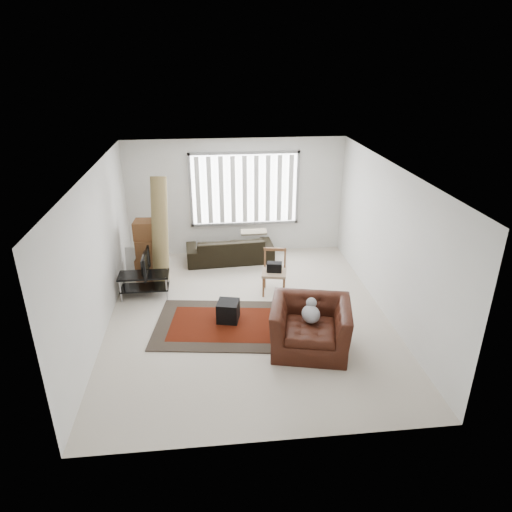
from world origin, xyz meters
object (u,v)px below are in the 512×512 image
Objects in this scene: tv_stand at (144,280)px; moving_boxes at (148,252)px; side_chair at (274,270)px; sofa at (230,246)px; armchair at (310,323)px.

moving_boxes is (0.01, 0.86, 0.24)m from tv_stand.
moving_boxes is 1.44× the size of side_chair.
tv_stand is 2.32m from sofa.
tv_stand is 3.51m from armchair.
side_chair is at bearing -2.23° from tv_stand.
moving_boxes reaches higher than tv_stand.
armchair is (1.09, -3.57, 0.09)m from sofa.
armchair is at bearing -45.67° from moving_boxes.
moving_boxes is at bearing 147.68° from armchair.
armchair reaches higher than side_chair.
sofa is 3.73m from armchair.
moving_boxes is 4.06m from armchair.
moving_boxes reaches higher than side_chair.
sofa is at bearing 120.31° from armchair.
side_chair is (2.54, -0.95, -0.10)m from moving_boxes.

